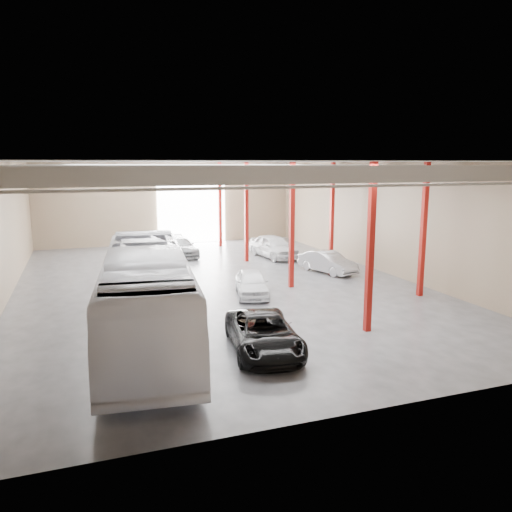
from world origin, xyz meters
TOP-DOWN VIEW (x-y plane):
  - depot_shell at (0.13, 0.48)m, footprint 22.12×32.12m
  - coach_bus at (-5.00, -8.00)m, footprint 4.65×13.74m
  - black_sedan at (-1.11, -10.74)m, footprint 3.09×5.41m
  - car_row_a at (1.09, -3.00)m, footprint 2.50×4.29m
  - car_row_b at (-2.00, 4.39)m, footprint 1.62×4.31m
  - car_row_c at (-0.33, 9.59)m, footprint 2.43×4.99m
  - car_right_near at (7.52, 0.69)m, footprint 2.64×4.42m
  - car_right_far at (6.16, 6.74)m, footprint 2.69×5.18m

SIDE VIEW (x-z plane):
  - car_row_a at x=1.09m, z-range 0.00..1.37m
  - car_right_near at x=7.52m, z-range 0.00..1.38m
  - car_row_c at x=-0.33m, z-range 0.00..1.40m
  - car_row_b at x=-2.00m, z-range 0.00..1.41m
  - black_sedan at x=-1.11m, z-range 0.00..1.42m
  - car_right_far at x=6.16m, z-range 0.00..1.68m
  - coach_bus at x=-5.00m, z-range 0.00..3.75m
  - depot_shell at x=0.13m, z-range 1.44..8.51m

